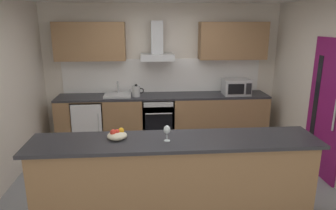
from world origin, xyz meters
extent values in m
cube|color=gray|center=(0.00, 0.00, -0.01)|extent=(5.58, 4.99, 0.02)
cube|color=silver|center=(0.00, 2.05, 1.30)|extent=(5.58, 0.12, 2.60)
cube|color=white|center=(0.00, 1.98, 1.23)|extent=(3.89, 0.02, 0.66)
cube|color=olive|center=(0.00, 1.67, 0.43)|extent=(4.03, 0.60, 0.86)
cube|color=#28282D|center=(0.00, 1.67, 0.88)|extent=(4.03, 0.60, 0.04)
cube|color=olive|center=(-0.03, -0.85, 0.48)|extent=(3.13, 0.52, 0.96)
cube|color=#28282D|center=(-0.03, -0.85, 0.98)|extent=(3.23, 0.64, 0.04)
cube|color=olive|center=(-1.34, 1.82, 1.91)|extent=(1.29, 0.32, 0.70)
cube|color=olive|center=(1.34, 1.82, 1.91)|extent=(1.29, 0.32, 0.70)
cube|color=#7A1456|center=(2.27, 0.08, 1.02)|extent=(0.04, 0.85, 2.05)
cube|color=black|center=(2.25, 0.31, 1.13)|extent=(0.01, 0.11, 1.31)
cylinder|color=#B7BABC|center=(2.23, -0.20, 1.02)|extent=(0.03, 0.03, 0.45)
cube|color=slate|center=(-0.11, 1.65, 0.46)|extent=(0.60, 0.56, 0.80)
cube|color=black|center=(-0.11, 1.36, 0.40)|extent=(0.50, 0.02, 0.48)
cube|color=#B7BABC|center=(-0.11, 1.36, 0.80)|extent=(0.54, 0.02, 0.09)
cylinder|color=#B7BABC|center=(-0.11, 1.33, 0.64)|extent=(0.49, 0.02, 0.02)
cube|color=white|center=(-1.42, 1.65, 0.42)|extent=(0.58, 0.56, 0.85)
cube|color=silver|center=(-1.42, 1.36, 0.43)|extent=(0.55, 0.02, 0.80)
cylinder|color=#B7BABC|center=(-1.20, 1.34, 0.47)|extent=(0.02, 0.02, 0.38)
cube|color=#B7BABC|center=(1.40, 1.62, 1.05)|extent=(0.50, 0.36, 0.30)
cube|color=black|center=(1.34, 1.43, 1.05)|extent=(0.30, 0.02, 0.19)
cube|color=black|center=(1.58, 1.43, 1.05)|extent=(0.10, 0.01, 0.21)
cube|color=silver|center=(-0.87, 1.65, 0.92)|extent=(0.50, 0.40, 0.04)
cylinder|color=#B7BABC|center=(-0.87, 1.78, 1.03)|extent=(0.03, 0.03, 0.26)
cylinder|color=#B7BABC|center=(-0.87, 1.70, 1.15)|extent=(0.03, 0.16, 0.03)
cylinder|color=#B7BABC|center=(-0.52, 1.61, 1.00)|extent=(0.15, 0.15, 0.20)
sphere|color=black|center=(-0.52, 1.61, 1.11)|extent=(0.06, 0.06, 0.06)
cone|color=#B7BABC|center=(-0.62, 1.61, 1.04)|extent=(0.09, 0.04, 0.07)
torus|color=black|center=(-0.43, 1.61, 1.01)|extent=(0.11, 0.02, 0.11)
cube|color=#B7BABC|center=(-0.11, 1.75, 1.62)|extent=(0.62, 0.45, 0.12)
cube|color=#B7BABC|center=(-0.11, 1.80, 1.98)|extent=(0.22, 0.22, 0.60)
cylinder|color=silver|center=(-0.12, -0.88, 1.00)|extent=(0.07, 0.07, 0.01)
cylinder|color=silver|center=(-0.12, -0.88, 1.05)|extent=(0.01, 0.01, 0.09)
ellipsoid|color=silver|center=(-0.12, -0.88, 1.13)|extent=(0.08, 0.08, 0.10)
ellipsoid|color=beige|center=(-0.67, -0.78, 1.03)|extent=(0.22, 0.22, 0.09)
sphere|color=red|center=(-0.71, -0.80, 1.08)|extent=(0.07, 0.07, 0.07)
sphere|color=orange|center=(-0.63, -0.75, 1.08)|extent=(0.07, 0.07, 0.07)
sphere|color=red|center=(-0.67, -0.78, 1.08)|extent=(0.06, 0.06, 0.06)
camera|label=1|loc=(-0.35, -3.99, 2.26)|focal=32.56mm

